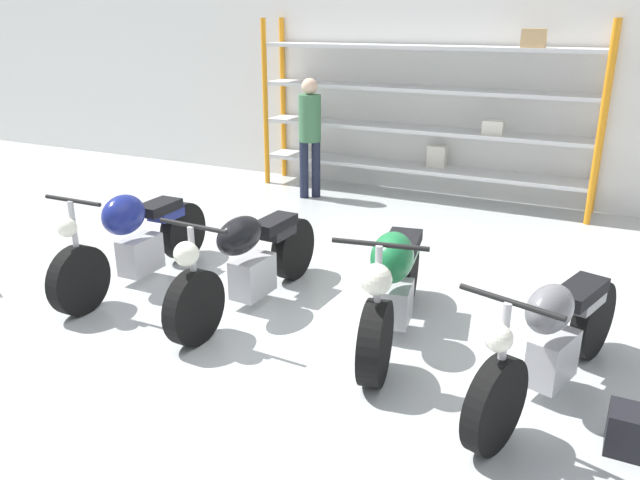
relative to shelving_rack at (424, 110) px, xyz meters
name	(u,v)px	position (x,y,z in m)	size (l,w,h in m)	color
ground_plane	(299,332)	(0.39, -4.52, -1.29)	(30.00, 30.00, 0.00)	#B2B7B7
back_wall	(461,71)	(0.39, 0.37, 0.51)	(30.00, 0.08, 3.60)	white
shelving_rack	(424,110)	(0.00, 0.00, 0.00)	(4.88, 0.63, 2.52)	orange
motorcycle_blue	(135,239)	(-1.54, -4.32, -0.82)	(0.62, 2.14, 1.06)	black
motorcycle_black	(248,261)	(-0.24, -4.30, -0.83)	(0.64, 2.18, 1.01)	black
motorcycle_green	(393,284)	(1.13, -4.27, -0.81)	(0.71, 2.06, 1.07)	black
motorcycle_grey	(552,340)	(2.40, -4.59, -0.84)	(0.89, 2.11, 1.00)	black
person_browsing	(310,129)	(-1.45, -0.73, -0.27)	(0.45, 0.45, 1.72)	#1E2338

